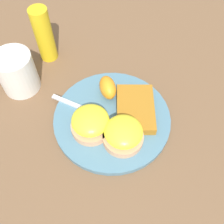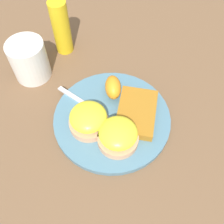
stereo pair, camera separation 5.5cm
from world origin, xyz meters
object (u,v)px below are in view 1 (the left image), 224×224
(sandwich_benedict_left, at_px, (91,123))
(hashbrown_patty, at_px, (135,109))
(orange_wedge, at_px, (108,88))
(fork, at_px, (98,115))
(cup, at_px, (17,72))
(sandwich_benedict_right, at_px, (123,134))
(condiment_bottle, at_px, (44,35))

(sandwich_benedict_left, distance_m, hashbrown_patty, 0.11)
(orange_wedge, bearing_deg, sandwich_benedict_left, 163.69)
(orange_wedge, xyz_separation_m, fork, (-0.06, 0.02, -0.02))
(sandwich_benedict_left, xyz_separation_m, cup, (0.12, 0.18, 0.01))
(fork, bearing_deg, hashbrown_patty, -79.00)
(sandwich_benedict_right, xyz_separation_m, orange_wedge, (0.12, 0.04, -0.00))
(hashbrown_patty, relative_size, orange_wedge, 1.99)
(fork, relative_size, condiment_bottle, 1.37)
(orange_wedge, height_order, fork, orange_wedge)
(sandwich_benedict_right, distance_m, orange_wedge, 0.12)
(sandwich_benedict_left, height_order, cup, cup)
(sandwich_benedict_left, relative_size, fork, 0.43)
(orange_wedge, bearing_deg, hashbrown_patty, -125.32)
(orange_wedge, relative_size, cup, 0.51)
(fork, distance_m, condiment_bottle, 0.24)
(orange_wedge, height_order, cup, cup)
(fork, bearing_deg, condiment_bottle, 38.05)
(hashbrown_patty, height_order, condiment_bottle, condiment_bottle)
(sandwich_benedict_right, height_order, hashbrown_patty, sandwich_benedict_right)
(hashbrown_patty, bearing_deg, orange_wedge, 54.68)
(hashbrown_patty, xyz_separation_m, fork, (-0.02, 0.08, -0.01))
(condiment_bottle, bearing_deg, sandwich_benedict_right, -140.00)
(sandwich_benedict_right, height_order, condiment_bottle, condiment_bottle)
(sandwich_benedict_left, relative_size, sandwich_benedict_right, 1.00)
(hashbrown_patty, distance_m, condiment_bottle, 0.29)
(orange_wedge, bearing_deg, fork, 163.52)
(fork, xyz_separation_m, condiment_bottle, (0.19, 0.14, 0.05))
(cup, bearing_deg, fork, -113.66)
(sandwich_benedict_right, height_order, orange_wedge, sandwich_benedict_right)
(fork, height_order, condiment_bottle, condiment_bottle)
(condiment_bottle, bearing_deg, cup, 155.49)
(hashbrown_patty, bearing_deg, sandwich_benedict_left, 118.87)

